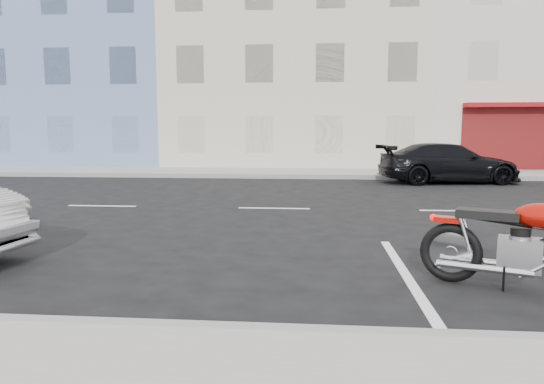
# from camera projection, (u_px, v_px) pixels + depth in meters

# --- Properties ---
(ground) EXTENTS (120.00, 120.00, 0.00)m
(ground) POSITION_uv_depth(u_px,v_px,m) (364.00, 210.00, 10.69)
(ground) COLOR black
(ground) RESTS_ON ground
(sidewalk_far) EXTENTS (80.00, 3.40, 0.15)m
(sidewalk_far) POSITION_uv_depth(u_px,v_px,m) (218.00, 172.00, 19.72)
(sidewalk_far) COLOR gray
(sidewalk_far) RESTS_ON ground
(curb_far) EXTENTS (80.00, 0.12, 0.16)m
(curb_far) POSITION_uv_depth(u_px,v_px,m) (209.00, 176.00, 18.04)
(curb_far) COLOR gray
(curb_far) RESTS_ON ground
(bldg_blue) EXTENTS (12.00, 12.00, 13.00)m
(bldg_blue) POSITION_uv_depth(u_px,v_px,m) (86.00, 46.00, 27.22)
(bldg_blue) COLOR slate
(bldg_blue) RESTS_ON ground
(bldg_cream) EXTENTS (12.00, 12.00, 11.50)m
(bldg_cream) POSITION_uv_depth(u_px,v_px,m) (299.00, 57.00, 26.27)
(bldg_cream) COLOR #B9B19C
(bldg_cream) RESTS_ON ground
(car_far) EXTENTS (4.82, 2.49, 1.34)m
(car_far) POSITION_uv_depth(u_px,v_px,m) (448.00, 163.00, 16.25)
(car_far) COLOR black
(car_far) RESTS_ON ground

